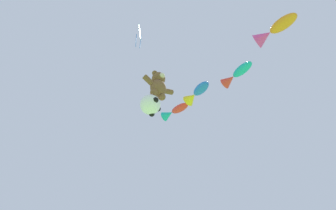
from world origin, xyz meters
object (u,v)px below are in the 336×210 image
at_px(fish_kite_cobalt, 196,93).
at_px(diamond_kite, 139,34).
at_px(teddy_bear_kite, 158,85).
at_px(fish_kite_crimson, 174,111).
at_px(soccer_ball_kite, 150,105).
at_px(fish_kite_teal, 236,75).
at_px(fish_kite_tangerine, 273,30).

xyz_separation_m(fish_kite_cobalt, diamond_kite, (-4.13, 0.21, 2.91)).
relative_size(teddy_bear_kite, fish_kite_crimson, 0.94).
distance_m(fish_kite_crimson, diamond_kite, 5.32).
bearing_deg(soccer_ball_kite, fish_kite_crimson, 34.57).
height_order(soccer_ball_kite, fish_kite_cobalt, fish_kite_cobalt).
bearing_deg(fish_kite_cobalt, soccer_ball_kite, 179.37).
distance_m(fish_kite_cobalt, diamond_kite, 5.05).
xyz_separation_m(fish_kite_crimson, diamond_kite, (-4.17, -1.98, 2.64)).
bearing_deg(teddy_bear_kite, diamond_kite, 166.77).
bearing_deg(fish_kite_crimson, teddy_bear_kite, -140.91).
relative_size(fish_kite_cobalt, fish_kite_teal, 0.97).
height_order(soccer_ball_kite, fish_kite_teal, fish_kite_teal).
xyz_separation_m(teddy_bear_kite, soccer_ball_kite, (-0.30, 0.14, -1.53)).
bearing_deg(soccer_ball_kite, fish_kite_tangerine, -56.15).
distance_m(teddy_bear_kite, fish_kite_teal, 4.15).
height_order(teddy_bear_kite, fish_kite_cobalt, fish_kite_cobalt).
relative_size(teddy_bear_kite, fish_kite_tangerine, 0.84).
height_order(fish_kite_teal, fish_kite_tangerine, fish_kite_tangerine).
xyz_separation_m(fish_kite_teal, fish_kite_tangerine, (0.03, -2.69, 0.83)).
bearing_deg(diamond_kite, soccer_ball_kite, -9.42).
relative_size(fish_kite_teal, diamond_kite, 0.72).
distance_m(teddy_bear_kite, fish_kite_tangerine, 6.32).
bearing_deg(fish_kite_teal, fish_kite_tangerine, -89.37).
relative_size(teddy_bear_kite, fish_kite_cobalt, 1.03).
relative_size(fish_kite_cobalt, diamond_kite, 0.70).
xyz_separation_m(fish_kite_cobalt, fish_kite_tangerine, (0.48, -5.27, 0.24)).
relative_size(fish_kite_tangerine, diamond_kite, 0.87).
bearing_deg(teddy_bear_kite, fish_kite_crimson, 39.09).
bearing_deg(fish_kite_teal, diamond_kite, 148.67).
bearing_deg(fish_kite_tangerine, fish_kite_crimson, 93.33).
bearing_deg(fish_kite_tangerine, soccer_ball_kite, 123.85).
xyz_separation_m(fish_kite_crimson, fish_kite_tangerine, (0.43, -7.46, -0.02)).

